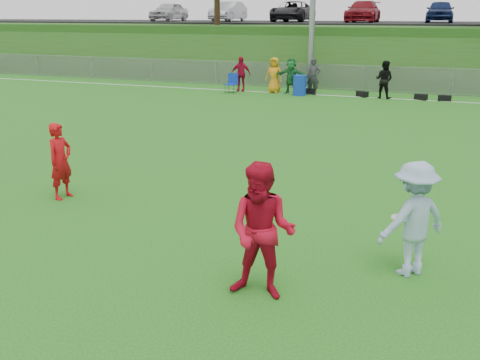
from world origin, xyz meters
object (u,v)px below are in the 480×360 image
at_px(player_red_center, 262,232).
at_px(player_red_left, 60,161).
at_px(player_blue, 413,219).
at_px(recycling_bin, 300,85).
at_px(frisbee, 401,218).

bearing_deg(player_red_center, player_red_left, 152.43).
height_order(player_red_left, player_blue, player_blue).
distance_m(player_red_left, player_red_center, 5.75).
bearing_deg(player_blue, recycling_bin, -113.91).
bearing_deg(player_blue, player_red_center, -6.34).
relative_size(player_red_center, recycling_bin, 2.02).
height_order(player_red_center, player_blue, player_red_center).
xyz_separation_m(player_red_left, player_blue, (7.06, -1.06, 0.07)).
height_order(player_red_left, frisbee, player_red_left).
bearing_deg(recycling_bin, frisbee, -71.22).
distance_m(player_red_center, frisbee, 2.17).
xyz_separation_m(frisbee, recycling_bin, (-5.82, 17.11, -0.40)).
height_order(frisbee, recycling_bin, recycling_bin).
bearing_deg(player_red_center, frisbee, 36.96).
height_order(player_red_left, player_red_center, player_red_center).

